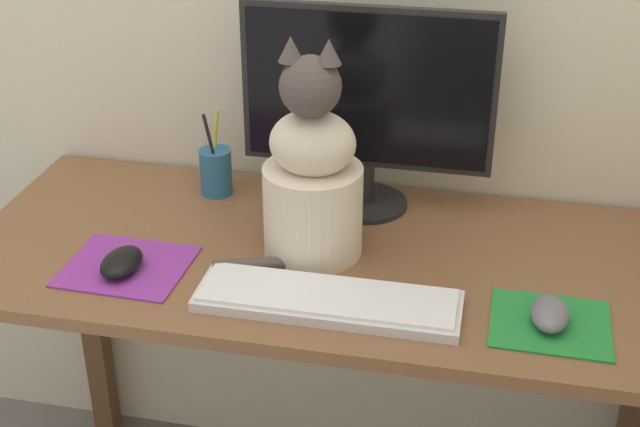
{
  "coord_description": "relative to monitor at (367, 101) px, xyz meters",
  "views": [
    {
      "loc": [
        0.27,
        -1.36,
        1.58
      ],
      "look_at": [
        0.0,
        -0.08,
        0.88
      ],
      "focal_mm": 50.0,
      "sensor_mm": 36.0,
      "label": 1
    }
  ],
  "objects": [
    {
      "name": "desk",
      "position": [
        -0.03,
        -0.2,
        -0.34
      ],
      "size": [
        1.34,
        0.58,
        0.75
      ],
      "color": "brown",
      "rests_on": "ground_plane"
    },
    {
      "name": "monitor",
      "position": [
        0.0,
        0.0,
        0.0
      ],
      "size": [
        0.48,
        0.17,
        0.4
      ],
      "color": "black",
      "rests_on": "desk"
    },
    {
      "name": "keyboard",
      "position": [
        -0.0,
        -0.36,
        -0.21
      ],
      "size": [
        0.44,
        0.13,
        0.02
      ],
      "rotation": [
        0.0,
        0.0,
        0.0
      ],
      "color": "silver",
      "rests_on": "desk"
    },
    {
      "name": "mousepad_left",
      "position": [
        -0.37,
        -0.32,
        -0.22
      ],
      "size": [
        0.22,
        0.19,
        0.0
      ],
      "rotation": [
        0.0,
        0.0,
        -0.03
      ],
      "color": "purple",
      "rests_on": "desk"
    },
    {
      "name": "mousepad_right",
      "position": [
        0.36,
        -0.34,
        -0.22
      ],
      "size": [
        0.19,
        0.17,
        0.0
      ],
      "rotation": [
        0.0,
        0.0,
        -0.01
      ],
      "color": "#238438",
      "rests_on": "desk"
    },
    {
      "name": "computer_mouse_left",
      "position": [
        -0.37,
        -0.34,
        -0.2
      ],
      "size": [
        0.07,
        0.1,
        0.03
      ],
      "color": "black",
      "rests_on": "mousepad_left"
    },
    {
      "name": "computer_mouse_right",
      "position": [
        0.35,
        -0.35,
        -0.2
      ],
      "size": [
        0.06,
        0.1,
        0.04
      ],
      "color": "slate",
      "rests_on": "mousepad_right"
    },
    {
      "name": "cat",
      "position": [
        -0.06,
        -0.2,
        -0.07
      ],
      "size": [
        0.25,
        0.21,
        0.4
      ],
      "rotation": [
        0.0,
        0.0,
        -0.02
      ],
      "color": "beige",
      "rests_on": "desk"
    },
    {
      "name": "pen_cup",
      "position": [
        -0.31,
        -0.01,
        -0.17
      ],
      "size": [
        0.06,
        0.06,
        0.18
      ],
      "color": "#286089",
      "rests_on": "desk"
    }
  ]
}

